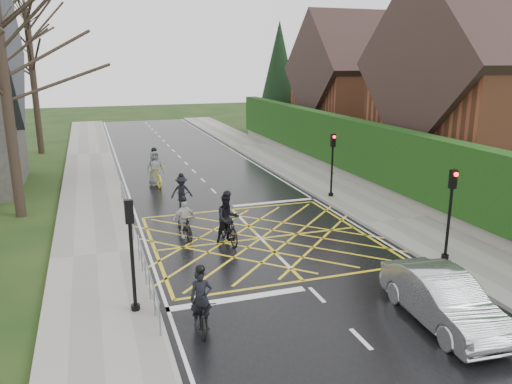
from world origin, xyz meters
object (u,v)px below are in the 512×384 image
cyclist_rear (202,308)px  car (443,299)px  cyclist_mid (182,196)px  cyclist_lead (155,172)px  cyclist_back (228,223)px  cyclist_front (185,223)px

cyclist_rear → car: size_ratio=0.44×
cyclist_rear → cyclist_mid: 10.76m
cyclist_rear → cyclist_mid: (1.45, 10.67, 0.05)m
cyclist_lead → car: bearing=-83.0°
cyclist_back → cyclist_front: (-1.44, 0.95, -0.15)m
cyclist_lead → cyclist_mid: bearing=-92.4°
cyclist_front → cyclist_lead: (0.05, 8.72, 0.12)m
cyclist_back → cyclist_mid: bearing=95.6°
cyclist_mid → cyclist_front: bearing=-95.3°
cyclist_rear → cyclist_front: cyclist_rear is taller
car → cyclist_lead: bearing=110.8°
cyclist_lead → cyclist_front: bearing=-99.7°
cyclist_rear → car: (5.93, -1.73, 0.13)m
cyclist_rear → cyclist_back: size_ratio=0.89×
cyclist_front → cyclist_rear: bearing=-105.1°
cyclist_mid → car: (4.47, -12.40, 0.07)m
cyclist_back → cyclist_mid: size_ratio=1.17×
cyclist_rear → cyclist_mid: bearing=89.6°
cyclist_mid → cyclist_lead: (-0.58, 4.74, 0.12)m
cyclist_lead → car: cyclist_lead is taller
cyclist_back → cyclist_front: bearing=142.8°
cyclist_back → car: size_ratio=0.49×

